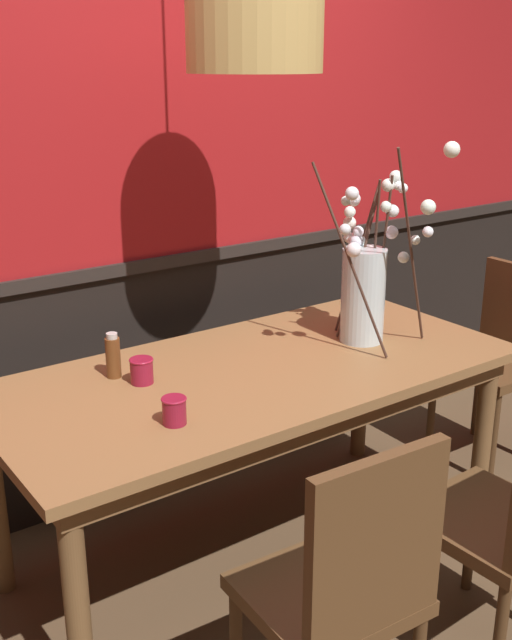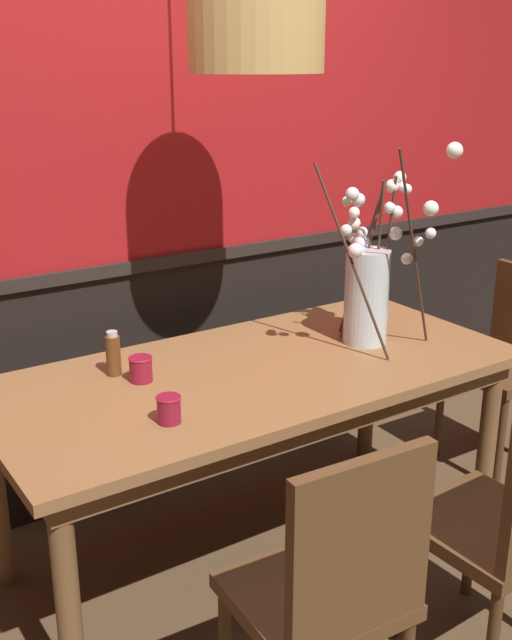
% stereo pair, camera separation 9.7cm
% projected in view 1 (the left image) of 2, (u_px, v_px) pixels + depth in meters
% --- Properties ---
extents(ground_plane, '(24.00, 24.00, 0.00)m').
position_uv_depth(ground_plane, '(256.00, 551.00, 2.95)').
color(ground_plane, brown).
extents(back_wall, '(5.45, 0.14, 2.94)m').
position_uv_depth(back_wall, '(149.00, 148.00, 3.04)').
color(back_wall, black).
rests_on(back_wall, ground).
extents(dining_table, '(1.88, 0.88, 0.76)m').
position_uv_depth(dining_table, '(256.00, 389.00, 2.73)').
color(dining_table, olive).
rests_on(dining_table, ground).
extents(chair_far_side_left, '(0.42, 0.42, 0.91)m').
position_uv_depth(chair_far_side_left, '(84.00, 376.00, 3.27)').
color(chair_far_side_left, brown).
rests_on(chair_far_side_left, ground).
extents(chair_head_east_end, '(0.39, 0.43, 0.91)m').
position_uv_depth(chair_head_east_end, '(501.00, 352.00, 3.52)').
color(chair_head_east_end, brown).
rests_on(chair_head_east_end, ground).
extents(chair_near_side_left, '(0.44, 0.42, 0.95)m').
position_uv_depth(chair_near_side_left, '(345.00, 587.00, 1.93)').
color(chair_near_side_left, brown).
rests_on(chair_near_side_left, ground).
extents(vase_with_blossoms, '(0.48, 0.49, 0.77)m').
position_uv_depth(vase_with_blossoms, '(365.00, 283.00, 2.90)').
color(vase_with_blossoms, silver).
rests_on(vase_with_blossoms, dining_table).
extents(candle_holder_nearer_center, '(0.08, 0.08, 0.09)m').
position_uv_depth(candle_holder_nearer_center, '(142.00, 371.00, 2.56)').
color(candle_holder_nearer_center, maroon).
rests_on(candle_holder_nearer_center, dining_table).
extents(candle_holder_nearer_edge, '(0.08, 0.08, 0.08)m').
position_uv_depth(candle_holder_nearer_edge, '(174.00, 410.00, 2.27)').
color(candle_holder_nearer_edge, maroon).
rests_on(candle_holder_nearer_edge, dining_table).
extents(condiment_bottle, '(0.05, 0.05, 0.16)m').
position_uv_depth(condiment_bottle, '(113.00, 356.00, 2.60)').
color(condiment_bottle, brown).
rests_on(condiment_bottle, dining_table).
extents(pendant_lamp, '(0.44, 0.44, 1.19)m').
position_uv_depth(pendant_lamp, '(255.00, 30.00, 2.44)').
color(pendant_lamp, tan).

